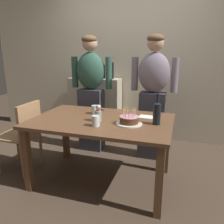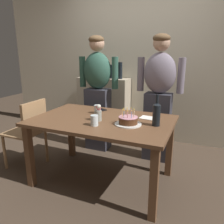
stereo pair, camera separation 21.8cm
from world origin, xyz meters
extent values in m
plane|color=#47382B|center=(0.00, 0.00, 0.00)|extent=(10.00, 10.00, 0.00)
cube|color=beige|center=(0.00, 1.55, 1.30)|extent=(5.20, 0.10, 2.60)
cube|color=brown|center=(0.00, 0.00, 0.72)|extent=(1.50, 0.96, 0.03)
cube|color=brown|center=(-0.68, -0.41, 0.35)|extent=(0.07, 0.07, 0.70)
cube|color=brown|center=(0.68, -0.41, 0.35)|extent=(0.07, 0.07, 0.70)
cube|color=brown|center=(-0.68, 0.41, 0.35)|extent=(0.07, 0.07, 0.70)
cube|color=brown|center=(0.68, 0.41, 0.35)|extent=(0.07, 0.07, 0.70)
cylinder|color=white|center=(0.32, -0.07, 0.75)|extent=(0.27, 0.27, 0.01)
cylinder|color=#512D19|center=(0.32, -0.07, 0.78)|extent=(0.19, 0.19, 0.06)
cylinder|color=#D18E9E|center=(0.32, -0.07, 0.82)|extent=(0.19, 0.19, 0.01)
cylinder|color=#93B7DB|center=(0.37, -0.10, 0.86)|extent=(0.01, 0.01, 0.07)
sphere|color=#F9C64C|center=(0.37, -0.10, 0.90)|extent=(0.01, 0.01, 0.01)
cylinder|color=beige|center=(0.38, -0.06, 0.86)|extent=(0.01, 0.01, 0.07)
sphere|color=#F9C64C|center=(0.38, -0.06, 0.90)|extent=(0.01, 0.01, 0.01)
cylinder|color=#EAB266|center=(0.36, -0.03, 0.86)|extent=(0.01, 0.01, 0.07)
sphere|color=#F9C64C|center=(0.36, -0.03, 0.90)|extent=(0.01, 0.01, 0.01)
cylinder|color=pink|center=(0.33, -0.01, 0.86)|extent=(0.01, 0.01, 0.07)
sphere|color=#F9C64C|center=(0.33, -0.01, 0.90)|extent=(0.01, 0.01, 0.01)
cylinder|color=#EAB266|center=(0.29, -0.02, 0.86)|extent=(0.01, 0.01, 0.07)
sphere|color=#F9C64C|center=(0.29, -0.02, 0.90)|extent=(0.01, 0.01, 0.01)
cylinder|color=#EAB266|center=(0.27, -0.05, 0.86)|extent=(0.01, 0.01, 0.07)
sphere|color=#F9C64C|center=(0.27, -0.05, 0.90)|extent=(0.01, 0.01, 0.01)
cylinder|color=#EAB266|center=(0.27, -0.09, 0.86)|extent=(0.01, 0.01, 0.07)
sphere|color=#F9C64C|center=(0.27, -0.09, 0.90)|extent=(0.01, 0.01, 0.01)
cylinder|color=#93B7DB|center=(0.29, -0.12, 0.86)|extent=(0.01, 0.01, 0.07)
sphere|color=#F9C64C|center=(0.29, -0.12, 0.90)|extent=(0.01, 0.01, 0.01)
cylinder|color=pink|center=(0.33, -0.12, 0.86)|extent=(0.01, 0.01, 0.07)
sphere|color=#F9C64C|center=(0.33, -0.12, 0.90)|extent=(0.01, 0.01, 0.01)
cylinder|color=silver|center=(-0.15, 0.19, 0.79)|extent=(0.08, 0.08, 0.10)
cylinder|color=silver|center=(0.02, -0.23, 0.79)|extent=(0.08, 0.08, 0.11)
cylinder|color=black|center=(0.58, 0.01, 0.84)|extent=(0.08, 0.08, 0.21)
cone|color=black|center=(0.58, 0.01, 0.96)|extent=(0.08, 0.08, 0.03)
cylinder|color=black|center=(0.58, 0.01, 1.02)|extent=(0.03, 0.03, 0.08)
cube|color=black|center=(-0.18, 0.35, 0.74)|extent=(0.16, 0.13, 0.01)
cube|color=white|center=(0.46, 0.22, 0.74)|extent=(0.19, 0.15, 0.01)
cylinder|color=#999E93|center=(-0.01, -0.07, 0.80)|extent=(0.07, 0.07, 0.11)
sphere|color=silver|center=(0.00, -0.08, 0.90)|extent=(0.04, 0.04, 0.04)
sphere|color=#DB6670|center=(-0.01, -0.07, 0.89)|extent=(0.04, 0.04, 0.04)
sphere|color=#DB6670|center=(-0.01, -0.05, 0.87)|extent=(0.04, 0.04, 0.04)
cube|color=#33333D|center=(-0.45, 0.79, 0.46)|extent=(0.34, 0.23, 0.92)
ellipsoid|color=#2D5647|center=(-0.45, 0.79, 1.18)|extent=(0.41, 0.27, 0.52)
sphere|color=tan|center=(-0.45, 0.79, 1.55)|extent=(0.21, 0.21, 0.21)
ellipsoid|color=brown|center=(-0.45, 0.78, 1.60)|extent=(0.21, 0.21, 0.12)
cylinder|color=#2D5647|center=(-0.19, 0.82, 1.15)|extent=(0.09, 0.09, 0.44)
cylinder|color=#2D5647|center=(-0.71, 0.82, 1.15)|extent=(0.09, 0.09, 0.44)
cube|color=#33333D|center=(0.44, 0.79, 0.46)|extent=(0.34, 0.23, 0.92)
ellipsoid|color=slate|center=(0.44, 0.79, 1.18)|extent=(0.41, 0.27, 0.52)
sphere|color=tan|center=(0.44, 0.79, 1.55)|extent=(0.21, 0.21, 0.21)
ellipsoid|color=brown|center=(0.44, 0.78, 1.60)|extent=(0.21, 0.21, 0.12)
cylinder|color=slate|center=(0.70, 0.82, 1.15)|extent=(0.09, 0.09, 0.44)
cylinder|color=slate|center=(0.18, 0.82, 1.15)|extent=(0.09, 0.09, 0.44)
cube|color=#A37A51|center=(-1.06, -0.07, 0.46)|extent=(0.42, 0.42, 0.02)
cube|color=#A37A51|center=(-0.87, -0.07, 0.67)|extent=(0.04, 0.40, 0.40)
cylinder|color=#A37A51|center=(-1.24, 0.11, 0.23)|extent=(0.04, 0.04, 0.45)
cylinder|color=#A37A51|center=(-1.24, -0.25, 0.23)|extent=(0.04, 0.04, 0.45)
cylinder|color=#A37A51|center=(-0.88, 0.11, 0.23)|extent=(0.04, 0.04, 0.45)
cylinder|color=#A37A51|center=(-0.88, -0.25, 0.23)|extent=(0.04, 0.04, 0.45)
cube|color=tan|center=(-0.60, 1.33, 0.51)|extent=(0.88, 0.30, 1.01)
cylinder|color=#194723|center=(-0.90, 1.33, 1.15)|extent=(0.07, 0.07, 0.28)
cylinder|color=#194723|center=(-0.75, 1.33, 1.12)|extent=(0.07, 0.07, 0.22)
cylinder|color=#382314|center=(-0.60, 1.33, 1.13)|extent=(0.07, 0.07, 0.23)
cylinder|color=black|center=(-0.46, 1.33, 1.12)|extent=(0.08, 0.08, 0.22)
cylinder|color=black|center=(-0.31, 1.33, 1.14)|extent=(0.07, 0.07, 0.27)
camera|label=1|loc=(0.80, -2.17, 1.46)|focal=35.99mm
camera|label=2|loc=(1.01, -2.10, 1.46)|focal=35.99mm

